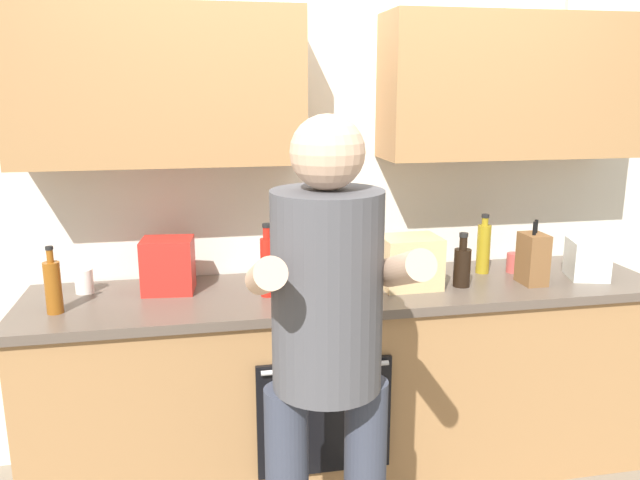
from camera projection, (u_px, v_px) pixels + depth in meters
name	position (u px, v px, depth m)	size (l,w,h in m)	color
ground_plane	(349.00, 466.00, 3.04)	(12.00, 12.00, 0.00)	#756B5B
back_wall_unit	(338.00, 147.00, 2.95)	(4.00, 0.38, 2.50)	silver
counter	(350.00, 380.00, 2.93)	(2.84, 0.67, 0.90)	#A37547
person_standing	(327.00, 343.00, 1.95)	(0.49, 0.45, 1.70)	#383D4C
bottle_juice	(339.00, 263.00, 2.77)	(0.08, 0.08, 0.28)	orange
bottle_syrup	(53.00, 286.00, 2.49)	(0.06, 0.06, 0.27)	#8C4C14
bottle_soy	(462.00, 265.00, 2.83)	(0.08, 0.08, 0.25)	black
bottle_hotsauce	(267.00, 265.00, 2.69)	(0.06, 0.06, 0.32)	red
bottle_oil	(483.00, 248.00, 3.03)	(0.06, 0.06, 0.29)	olive
cup_stoneware	(400.00, 261.00, 3.06)	(0.08, 0.08, 0.11)	slate
cup_ceramic	(514.00, 263.00, 3.06)	(0.08, 0.08, 0.09)	#BF4C47
cup_coffee	(84.00, 281.00, 2.75)	(0.08, 0.08, 0.11)	white
knife_block	(533.00, 259.00, 2.86)	(0.10, 0.14, 0.29)	brown
grocery_bag_crisps	(168.00, 265.00, 2.75)	(0.22, 0.18, 0.24)	red
grocery_bag_produce	(587.00, 259.00, 2.96)	(0.16, 0.19, 0.18)	silver
grocery_bag_bread	(410.00, 262.00, 2.82)	(0.26, 0.20, 0.23)	tan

